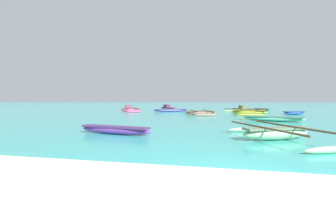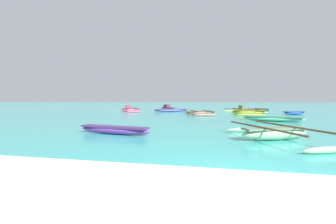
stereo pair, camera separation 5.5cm
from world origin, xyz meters
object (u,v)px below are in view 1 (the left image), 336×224
object	(u,v)px
moored_boat_3	(131,110)
moored_boat_8	(294,113)
moored_boat_2	(201,113)
moored_boat_7	(273,118)
moored_boat_4	(249,112)
moored_boat_9	(171,110)
moored_boat_10	(245,110)
moored_boat_0	(276,133)
moored_boat_6	(168,108)
moored_boat_1	(115,130)
moored_boat_5	(263,110)

from	to	relation	value
moored_boat_3	moored_boat_8	distance (m)	17.67
moored_boat_2	moored_boat_7	world-z (taller)	moored_boat_2
moored_boat_4	moored_boat_3	bearing A→B (deg)	174.70
moored_boat_9	moored_boat_2	bearing A→B (deg)	-77.19
moored_boat_7	moored_boat_9	world-z (taller)	moored_boat_9
moored_boat_3	moored_boat_10	size ratio (longest dim) A/B	0.83
moored_boat_0	moored_boat_2	size ratio (longest dim) A/B	1.22
moored_boat_8	moored_boat_6	bearing A→B (deg)	123.91
moored_boat_10	moored_boat_3	bearing A→B (deg)	128.76
moored_boat_2	moored_boat_3	bearing A→B (deg)	135.10
moored_boat_2	moored_boat_10	distance (m)	6.42
moored_boat_2	moored_boat_10	size ratio (longest dim) A/B	0.78
moored_boat_0	moored_boat_1	world-z (taller)	moored_boat_0
moored_boat_6	moored_boat_8	bearing A→B (deg)	9.15
moored_boat_1	moored_boat_6	world-z (taller)	moored_boat_6
moored_boat_2	moored_boat_7	size ratio (longest dim) A/B	0.96
moored_boat_0	moored_boat_1	bearing A→B (deg)	154.91
moored_boat_4	moored_boat_10	size ratio (longest dim) A/B	0.83
moored_boat_7	moored_boat_8	distance (m)	8.39
moored_boat_0	moored_boat_10	world-z (taller)	moored_boat_10
moored_boat_3	moored_boat_6	size ratio (longest dim) A/B	1.56
moored_boat_0	moored_boat_5	xyz separation A→B (m)	(3.76, 20.88, -0.03)
moored_boat_1	moored_boat_4	world-z (taller)	moored_boat_4
moored_boat_0	moored_boat_9	bearing A→B (deg)	88.29
moored_boat_2	moored_boat_5	xyz separation A→B (m)	(7.24, 7.96, 0.01)
moored_boat_0	moored_boat_2	xyz separation A→B (m)	(-3.48, 12.92, -0.05)
moored_boat_9	moored_boat_3	bearing A→B (deg)	163.44
moored_boat_1	moored_boat_6	distance (m)	22.64
moored_boat_4	moored_boat_6	xyz separation A→B (m)	(-9.81, 8.37, 0.02)
moored_boat_3	moored_boat_5	size ratio (longest dim) A/B	1.71
moored_boat_4	moored_boat_9	size ratio (longest dim) A/B	1.01
moored_boat_1	moored_boat_0	bearing A→B (deg)	9.89
moored_boat_1	moored_boat_3	size ratio (longest dim) A/B	0.85
moored_boat_5	moored_boat_8	size ratio (longest dim) A/B	0.99
moored_boat_9	moored_boat_7	bearing A→B (deg)	-73.87
moored_boat_4	moored_boat_5	size ratio (longest dim) A/B	1.72
moored_boat_2	moored_boat_7	distance (m)	7.40
moored_boat_2	moored_boat_9	xyz separation A→B (m)	(-3.78, 4.71, -0.00)
moored_boat_2	moored_boat_3	distance (m)	9.46
moored_boat_3	moored_boat_7	world-z (taller)	moored_boat_3
moored_boat_4	moored_boat_5	xyz separation A→B (m)	(2.61, 6.60, -0.03)
moored_boat_3	moored_boat_10	world-z (taller)	moored_boat_10
moored_boat_1	moored_boat_10	size ratio (longest dim) A/B	0.71
moored_boat_1	moored_boat_4	bearing A→B (deg)	72.82
moored_boat_7	moored_boat_8	size ratio (longest dim) A/B	1.65
moored_boat_10	moored_boat_4	bearing A→B (deg)	-143.42
moored_boat_3	moored_boat_10	xyz separation A→B (m)	(13.24, 0.55, 0.01)
moored_boat_8	moored_boat_5	bearing A→B (deg)	78.67
moored_boat_0	moored_boat_8	size ratio (longest dim) A/B	1.95
moored_boat_4	moored_boat_9	xyz separation A→B (m)	(-8.42, 3.35, -0.05)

